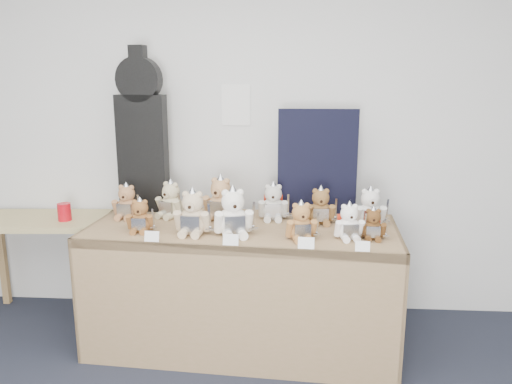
# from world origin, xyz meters

# --- Properties ---
(room_shell) EXTENTS (6.00, 6.00, 6.00)m
(room_shell) POSITION_xyz_m (0.02, 2.49, 1.59)
(room_shell) COLOR white
(room_shell) RESTS_ON floor
(display_table) EXTENTS (2.06, 0.98, 0.84)m
(display_table) POSITION_xyz_m (0.11, 1.83, 0.66)
(display_table) COLOR olive
(display_table) RESTS_ON floor
(side_table) EXTENTS (0.96, 0.57, 0.78)m
(side_table) POSITION_xyz_m (-1.41, 2.20, 0.65)
(side_table) COLOR tan
(side_table) RESTS_ON floor
(guitar_case) EXTENTS (0.36, 0.14, 1.16)m
(guitar_case) POSITION_xyz_m (-0.63, 2.27, 1.40)
(guitar_case) COLOR black
(guitar_case) RESTS_ON display_table
(navy_board) EXTENTS (0.55, 0.02, 0.74)m
(navy_board) POSITION_xyz_m (0.61, 2.26, 1.20)
(navy_board) COLOR black
(navy_board) RESTS_ON display_table
(red_cup) EXTENTS (0.09, 0.09, 0.13)m
(red_cup) POSITION_xyz_m (-1.19, 2.15, 0.84)
(red_cup) COLOR #B90C17
(red_cup) RESTS_ON side_table
(teddy_front_far_left) EXTENTS (0.19, 0.16, 0.24)m
(teddy_front_far_left) POSITION_xyz_m (-0.51, 1.75, 0.93)
(teddy_front_far_left) COLOR brown
(teddy_front_far_left) RESTS_ON display_table
(teddy_front_left) EXTENTS (0.25, 0.21, 0.31)m
(teddy_front_left) POSITION_xyz_m (-0.18, 1.72, 0.96)
(teddy_front_left) COLOR #C9AF8D
(teddy_front_left) RESTS_ON display_table
(teddy_front_centre) EXTENTS (0.28, 0.25, 0.33)m
(teddy_front_centre) POSITION_xyz_m (0.08, 1.71, 0.97)
(teddy_front_centre) COLOR white
(teddy_front_centre) RESTS_ON display_table
(teddy_front_right) EXTENTS (0.21, 0.19, 0.26)m
(teddy_front_right) POSITION_xyz_m (0.49, 1.66, 0.94)
(teddy_front_right) COLOR #A6713E
(teddy_front_right) RESTS_ON display_table
(teddy_front_far_right) EXTENTS (0.20, 0.18, 0.25)m
(teddy_front_far_right) POSITION_xyz_m (0.78, 1.69, 0.93)
(teddy_front_far_right) COLOR white
(teddy_front_far_right) RESTS_ON display_table
(teddy_front_end) EXTENTS (0.18, 0.15, 0.21)m
(teddy_front_end) POSITION_xyz_m (0.92, 1.70, 0.92)
(teddy_front_end) COLOR brown
(teddy_front_end) RESTS_ON display_table
(teddy_back_left) EXTENTS (0.22, 0.23, 0.28)m
(teddy_back_left) POSITION_xyz_m (-0.40, 2.10, 0.95)
(teddy_back_left) COLOR #BFB28B
(teddy_back_left) RESTS_ON display_table
(teddy_back_centre_left) EXTENTS (0.27, 0.25, 0.33)m
(teddy_back_centre_left) POSITION_xyz_m (-0.05, 2.06, 0.97)
(teddy_back_centre_left) COLOR tan
(teddy_back_centre_left) RESTS_ON display_table
(teddy_back_centre_right) EXTENTS (0.23, 0.19, 0.28)m
(teddy_back_centre_right) POSITION_xyz_m (0.31, 2.09, 0.95)
(teddy_back_centre_right) COLOR beige
(teddy_back_centre_right) RESTS_ON display_table
(teddy_back_right) EXTENTS (0.22, 0.17, 0.27)m
(teddy_back_right) POSITION_xyz_m (0.63, 2.01, 0.94)
(teddy_back_right) COLOR brown
(teddy_back_right) RESTS_ON display_table
(teddy_back_end) EXTENTS (0.23, 0.19, 0.28)m
(teddy_back_end) POSITION_xyz_m (0.94, 1.97, 0.95)
(teddy_back_end) COLOR white
(teddy_back_end) RESTS_ON display_table
(teddy_back_far_left) EXTENTS (0.22, 0.18, 0.27)m
(teddy_back_far_left) POSITION_xyz_m (-0.70, 2.05, 0.94)
(teddy_back_far_left) COLOR #A4734C
(teddy_back_far_left) RESTS_ON display_table
(entry_card_a) EXTENTS (0.09, 0.03, 0.06)m
(entry_card_a) POSITION_xyz_m (-0.39, 1.55, 0.87)
(entry_card_a) COLOR white
(entry_card_a) RESTS_ON display_table
(entry_card_b) EXTENTS (0.09, 0.03, 0.07)m
(entry_card_b) POSITION_xyz_m (0.08, 1.51, 0.87)
(entry_card_b) COLOR white
(entry_card_b) RESTS_ON display_table
(entry_card_c) EXTENTS (0.09, 0.03, 0.07)m
(entry_card_c) POSITION_xyz_m (0.52, 1.48, 0.87)
(entry_card_c) COLOR white
(entry_card_c) RESTS_ON display_table
(entry_card_d) EXTENTS (0.08, 0.02, 0.06)m
(entry_card_d) POSITION_xyz_m (0.83, 1.46, 0.87)
(entry_card_d) COLOR white
(entry_card_d) RESTS_ON display_table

